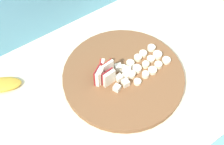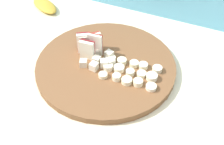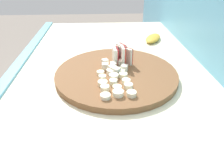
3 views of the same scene
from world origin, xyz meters
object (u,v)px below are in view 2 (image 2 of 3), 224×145
apple_dice_pile (99,60)px  banana_slice_rows (130,71)px  banana_peel (45,5)px  cutting_board (106,66)px  apple_wedge_fan (89,44)px

apple_dice_pile → banana_slice_rows: (0.09, -0.00, -0.00)m
banana_peel → cutting_board: bearing=-30.3°
cutting_board → banana_slice_rows: (0.08, -0.01, 0.02)m
apple_wedge_fan → banana_peel: 0.33m
banana_slice_rows → banana_peel: banana_slice_rows is taller
cutting_board → banana_slice_rows: banana_slice_rows is taller
apple_wedge_fan → apple_dice_pile: apple_wedge_fan is taller
cutting_board → banana_peel: size_ratio=2.94×
banana_peel → banana_slice_rows: bearing=-26.6°
banana_peel → apple_dice_pile: bearing=-32.4°
apple_wedge_fan → banana_slice_rows: bearing=-13.0°
apple_dice_pile → banana_peel: apple_dice_pile is taller
cutting_board → apple_dice_pile: (-0.02, -0.01, 0.02)m
cutting_board → apple_wedge_fan: size_ratio=5.11×
cutting_board → banana_slice_rows: 0.08m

